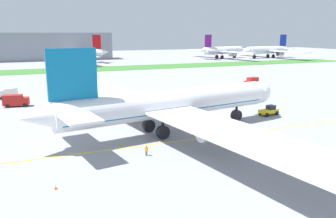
# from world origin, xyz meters

# --- Properties ---
(ground_plane) EXTENTS (600.00, 600.00, 0.00)m
(ground_plane) POSITION_xyz_m (0.00, 0.00, 0.00)
(ground_plane) COLOR gray
(ground_plane) RESTS_ON ground
(apron_taxi_line) EXTENTS (280.00, 0.36, 0.01)m
(apron_taxi_line) POSITION_xyz_m (0.00, -3.09, 0.00)
(apron_taxi_line) COLOR yellow
(apron_taxi_line) RESTS_ON ground
(grass_median_strip) EXTENTS (320.00, 24.00, 0.10)m
(grass_median_strip) POSITION_xyz_m (0.00, 120.40, 0.05)
(grass_median_strip) COLOR #38722D
(grass_median_strip) RESTS_ON ground
(airliner_foreground) EXTENTS (49.64, 80.00, 15.48)m
(airliner_foreground) POSITION_xyz_m (-5.84, 2.08, 5.26)
(airliner_foreground) COLOR white
(airliner_foreground) RESTS_ON ground
(pushback_tug) EXTENTS (6.40, 2.94, 2.16)m
(pushback_tug) POSITION_xyz_m (20.00, 6.36, 0.99)
(pushback_tug) COLOR yellow
(pushback_tug) RESTS_ON ground
(ground_crew_wingwalker_port) EXTENTS (0.39, 0.50, 1.56)m
(ground_crew_wingwalker_port) POSITION_xyz_m (-2.24, -1.15, 0.95)
(ground_crew_wingwalker_port) COLOR black
(ground_crew_wingwalker_port) RESTS_ON ground
(ground_crew_marshaller_front) EXTENTS (0.42, 0.48, 1.57)m
(ground_crew_marshaller_front) POSITION_xyz_m (-13.26, -7.70, 0.95)
(ground_crew_marshaller_front) COLOR black
(ground_crew_marshaller_front) RESTS_ON ground
(ground_crew_wingwalker_starboard) EXTENTS (0.46, 0.48, 1.63)m
(ground_crew_wingwalker_starboard) POSITION_xyz_m (0.52, 2.09, 0.99)
(ground_crew_wingwalker_starboard) COLOR black
(ground_crew_wingwalker_starboard) RESTS_ON ground
(traffic_cone_near_nose) EXTENTS (0.36, 0.36, 0.58)m
(traffic_cone_near_nose) POSITION_xyz_m (-26.55, -14.22, 0.28)
(traffic_cone_near_nose) COLOR #F2590C
(traffic_cone_near_nose) RESTS_ON ground
(service_truck_baggage_loader) EXTENTS (5.50, 3.82, 2.83)m
(service_truck_baggage_loader) POSITION_xyz_m (-34.00, 49.81, 1.55)
(service_truck_baggage_loader) COLOR white
(service_truck_baggage_loader) RESTS_ON ground
(service_truck_fuel_bowser) EXTENTS (5.42, 3.32, 3.18)m
(service_truck_fuel_bowser) POSITION_xyz_m (40.93, 41.75, 1.67)
(service_truck_fuel_bowser) COLOR #B21E19
(service_truck_fuel_bowser) RESTS_ON ground
(service_truck_catering_van) EXTENTS (6.20, 3.38, 2.96)m
(service_truck_catering_van) POSITION_xyz_m (-31.65, 37.28, 1.60)
(service_truck_catering_van) COLOR #B21E19
(service_truck_catering_van) RESTS_ON ground
(parked_airliner_far_centre) EXTENTS (37.69, 56.98, 16.76)m
(parked_airliner_far_centre) POSITION_xyz_m (0.64, 157.33, 5.66)
(parked_airliner_far_centre) COLOR white
(parked_airliner_far_centre) RESTS_ON ground
(parked_airliner_far_right) EXTENTS (41.00, 63.51, 16.71)m
(parked_airliner_far_right) POSITION_xyz_m (100.34, 159.49, 5.66)
(parked_airliner_far_right) COLOR white
(parked_airliner_far_right) RESTS_ON ground
(parked_airliner_far_outer) EXTENTS (43.39, 67.42, 16.69)m
(parked_airliner_far_outer) POSITION_xyz_m (136.25, 153.17, 5.66)
(parked_airliner_far_outer) COLOR white
(parked_airliner_far_outer) RESTS_ON ground
(terminal_building) EXTENTS (117.39, 20.00, 18.00)m
(terminal_building) POSITION_xyz_m (-31.60, 191.75, 9.00)
(terminal_building) COLOR gray
(terminal_building) RESTS_ON ground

